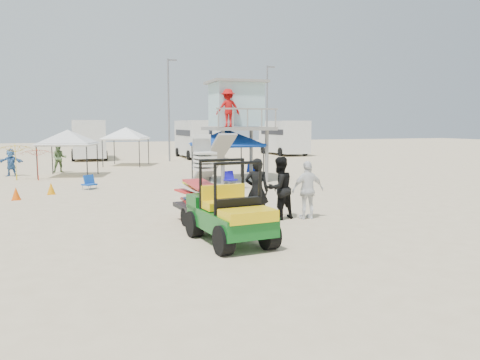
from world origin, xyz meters
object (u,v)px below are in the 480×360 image
object	(u,v)px
utility_cart	(229,206)
surf_trailer	(205,192)
man_left	(257,191)
canopy_blue	(227,132)
lifeguard_tower	(235,108)

from	to	relation	value
utility_cart	surf_trailer	xyz separation A→B (m)	(0.01, 2.34, 0.01)
surf_trailer	man_left	distance (m)	1.55
canopy_blue	surf_trailer	bearing A→B (deg)	-111.20
surf_trailer	lifeguard_tower	world-z (taller)	lifeguard_tower
surf_trailer	canopy_blue	bearing A→B (deg)	68.80
surf_trailer	canopy_blue	distance (m)	10.82
utility_cart	man_left	bearing A→B (deg)	53.22
utility_cart	man_left	distance (m)	2.54
surf_trailer	lifeguard_tower	bearing A→B (deg)	66.48
surf_trailer	lifeguard_tower	xyz separation A→B (m)	(4.33, 9.96, 2.80)
surf_trailer	canopy_blue	size ratio (longest dim) A/B	0.82
man_left	lifeguard_tower	size ratio (longest dim) A/B	0.39
utility_cart	man_left	size ratio (longest dim) A/B	1.44
utility_cart	canopy_blue	distance (m)	13.01
man_left	surf_trailer	bearing A→B (deg)	15.22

